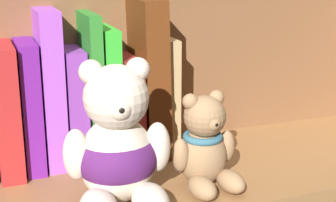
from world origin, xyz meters
TOP-DOWN VIEW (x-y plane):
  - shelf_board at (0.00, 0.00)cm, footprint 81.83×25.70cm
  - shelf_back_panel at (0.00, 13.45)cm, footprint 84.23×1.20cm
  - book_5 at (-22.79, 9.61)cm, footprint 3.22×12.83cm
  - book_6 at (-19.55, 9.61)cm, footprint 2.62×10.56cm
  - book_7 at (-16.43, 9.61)cm, footprint 2.97×9.60cm
  - book_8 at (-13.19, 9.61)cm, footprint 2.86×9.15cm
  - book_9 at (-10.57, 9.61)cm, footprint 2.02×11.64cm
  - book_10 at (-8.23, 9.61)cm, footprint 2.30×10.73cm
  - book_11 at (-5.38, 9.61)cm, footprint 3.00×12.47cm
  - book_12 at (-1.93, 9.61)cm, footprint 4.16×12.41cm
  - book_13 at (1.08, 9.61)cm, footprint 1.87×9.34cm
  - teddy_bear_larger at (-11.01, -6.40)cm, footprint 13.48×14.26cm
  - teddy_bear_smaller at (1.04, -5.68)cm, footprint 9.46×9.69cm

SIDE VIEW (x-z plane):
  - shelf_board at x=0.00cm, z-range 0.00..2.00cm
  - teddy_bear_smaller at x=1.04cm, z-range 1.06..13.92cm
  - teddy_bear_larger at x=-11.01cm, z-range 0.05..18.31cm
  - book_11 at x=-5.38cm, z-range 1.98..17.47cm
  - book_8 at x=-13.19cm, z-range 2.00..18.96cm
  - book_13 at x=1.08cm, z-range 2.00..19.72cm
  - book_5 at x=-22.79cm, z-range 2.00..20.37cm
  - book_6 at x=-19.55cm, z-range 2.00..20.50cm
  - book_10 at x=-8.23cm, z-range 2.00..21.78cm
  - book_9 at x=-10.57cm, z-range 1.99..23.98cm
  - book_7 at x=-16.43cm, z-range 2.00..24.65cm
  - book_12 at x=-1.93cm, z-range 1.96..25.79cm
  - shelf_back_panel at x=0.00cm, z-range 0.00..32.67cm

